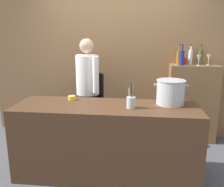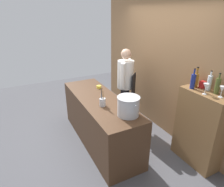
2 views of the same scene
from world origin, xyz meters
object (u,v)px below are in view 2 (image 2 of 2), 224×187
Objects in this scene: butter_jar at (99,87)px; utensil_crock at (102,102)px; wine_bottle_olive at (218,86)px; wine_glass_tall at (206,87)px; wine_bottle_amber at (196,80)px; spice_tin_red at (202,85)px; chef at (126,82)px; stockpot_large at (128,106)px; wine_bottle_cobalt at (193,81)px; wine_glass_wide at (222,89)px; wine_bottle_clear at (209,83)px.

utensil_crock is at bearing -19.21° from butter_jar.
utensil_crock is 0.96× the size of wine_bottle_olive.
wine_glass_tall is (1.74, 0.91, 0.44)m from butter_jar.
wine_bottle_amber reaches higher than butter_jar.
wine_bottle_amber is 0.12m from spice_tin_red.
chef is 4.13× the size of stockpot_large.
chef reaches higher than butter_jar.
wine_bottle_cobalt reaches higher than wine_glass_tall.
wine_bottle_olive is (0.34, 0.05, 0.01)m from wine_bottle_amber.
wine_glass_wide is (0.45, -0.01, 0.00)m from wine_bottle_amber.
stockpot_large is (1.14, -0.63, 0.08)m from chef.
wine_bottle_olive is (1.71, 0.50, 0.41)m from chef.
utensil_crock is 0.98× the size of wine_bottle_clear.
chef reaches higher than wine_bottle_amber.
stockpot_large is 1.26m from wine_bottle_clear.
butter_jar is (-0.09, -0.58, -0.04)m from chef.
wine_glass_wide is at bearing -16.33° from wine_bottle_clear.
utensil_crock is 1.57m from wine_glass_tall.
chef reaches higher than wine_bottle_clear.
spice_tin_red is at bearing -175.99° from wine_bottle_clear.
wine_bottle_clear reaches higher than wine_glass_wide.
chef is at bearing 151.11° from stockpot_large.
wine_bottle_olive reaches higher than butter_jar.
chef is at bearing -163.79° from wine_bottle_olive.
wine_bottle_amber reaches higher than wine_glass_tall.
wine_bottle_clear is 0.20m from wine_glass_tall.
wine_glass_wide is (0.12, -0.06, -0.01)m from wine_bottle_olive.
wine_glass_tall is (0.09, -0.18, -0.00)m from wine_bottle_clear.
butter_jar is 0.32× the size of wine_bottle_clear.
chef is 10.16× the size of wine_glass_wide.
chef is 5.21× the size of wine_bottle_cobalt.
utensil_crock is 0.93× the size of wine_bottle_amber.
wine_bottle_clear is at bearing 33.42° from butter_jar.
wine_glass_tall is at bearing -64.58° from wine_bottle_clear.
wine_glass_wide reaches higher than butter_jar.
wine_bottle_cobalt is at bearing 175.73° from wine_glass_tall.
wine_glass_tall is (0.97, 1.18, 0.40)m from utensil_crock.
wine_bottle_olive is at bearing 25.96° from wine_bottle_cobalt.
stockpot_large is 2.46× the size of wine_glass_wide.
wine_glass_tall is (0.28, -0.12, 0.00)m from wine_bottle_amber.
butter_jar is 0.31× the size of wine_bottle_cobalt.
stockpot_large is 2.45× the size of wine_glass_tall.
chef is 5.18× the size of wine_bottle_amber.
chef is 1.73m from wine_glass_tall.
butter_jar is at bearing -145.01° from spice_tin_red.
wine_bottle_olive is (0.57, 1.13, 0.32)m from stockpot_large.
stockpot_large is 1.29× the size of wine_bottle_olive.
stockpot_large is at bearing -118.01° from wine_glass_tall.
wine_bottle_cobalt is at bearing 58.87° from utensil_crock.
wine_glass_tall is (-0.06, -0.17, -0.00)m from wine_bottle_olive.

